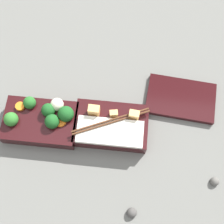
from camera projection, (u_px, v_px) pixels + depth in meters
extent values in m
plane|color=slate|center=(75.00, 128.00, 0.84)|extent=(3.00, 3.00, 0.00)
cube|color=black|center=(41.00, 123.00, 0.83)|extent=(0.19, 0.12, 0.04)
sphere|color=#19511E|center=(66.00, 114.00, 0.80)|extent=(0.04, 0.04, 0.04)
sphere|color=#2D7028|center=(11.00, 119.00, 0.80)|extent=(0.04, 0.04, 0.04)
sphere|color=#19511E|center=(52.00, 121.00, 0.80)|extent=(0.04, 0.04, 0.04)
sphere|color=#19511E|center=(48.00, 110.00, 0.81)|extent=(0.04, 0.04, 0.04)
sphere|color=#236023|center=(30.00, 103.00, 0.82)|extent=(0.03, 0.03, 0.03)
cylinder|color=orange|center=(20.00, 106.00, 0.82)|extent=(0.03, 0.03, 0.01)
cylinder|color=orange|center=(61.00, 120.00, 0.81)|extent=(0.04, 0.04, 0.01)
sphere|color=beige|center=(57.00, 105.00, 0.82)|extent=(0.04, 0.04, 0.04)
cube|color=black|center=(111.00, 126.00, 0.83)|extent=(0.19, 0.12, 0.04)
cube|color=silver|center=(110.00, 132.00, 0.79)|extent=(0.17, 0.07, 0.01)
cube|color=#EAB266|center=(94.00, 110.00, 0.80)|extent=(0.03, 0.02, 0.03)
cube|color=#EAB266|center=(114.00, 114.00, 0.80)|extent=(0.02, 0.02, 0.02)
cube|color=#EAB266|center=(134.00, 115.00, 0.80)|extent=(0.03, 0.02, 0.03)
sphere|color=#4C1E4C|center=(132.00, 114.00, 0.81)|extent=(0.02, 0.02, 0.02)
cylinder|color=#56331E|center=(111.00, 122.00, 0.79)|extent=(0.19, 0.09, 0.01)
cylinder|color=#56331E|center=(111.00, 120.00, 0.79)|extent=(0.19, 0.09, 0.01)
cube|color=black|center=(181.00, 99.00, 0.87)|extent=(0.20, 0.13, 0.02)
sphere|color=#474442|center=(132.00, 213.00, 0.76)|extent=(0.02, 0.02, 0.02)
sphere|color=#595651|center=(215.00, 182.00, 0.79)|extent=(0.02, 0.02, 0.02)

